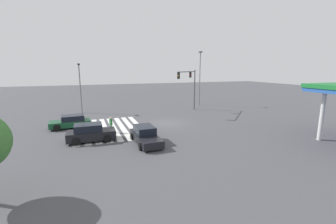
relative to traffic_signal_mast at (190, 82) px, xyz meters
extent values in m
plane|color=#47474C|center=(5.70, -5.70, -4.65)|extent=(146.38, 146.38, 0.00)
cube|color=silver|center=(5.70, -16.05, -4.64)|extent=(10.40, 0.60, 0.01)
cube|color=silver|center=(5.70, -15.10, -4.64)|extent=(10.40, 0.60, 0.01)
cube|color=silver|center=(5.70, -14.15, -4.64)|extent=(10.40, 0.60, 0.01)
cube|color=silver|center=(5.70, -13.20, -4.64)|extent=(10.40, 0.60, 0.01)
cube|color=silver|center=(5.70, -12.25, -4.64)|extent=(10.40, 0.60, 0.01)
cube|color=silver|center=(5.70, -11.30, -4.64)|extent=(10.40, 0.60, 0.01)
cube|color=silver|center=(5.70, -10.35, -4.64)|extent=(10.40, 0.60, 0.01)
cube|color=silver|center=(5.70, -9.40, -4.64)|extent=(10.40, 0.60, 0.01)
cylinder|color=#47474C|center=(-1.61, 1.61, -1.45)|extent=(0.18, 0.18, 6.39)
cylinder|color=#47474C|center=(0.99, -0.99, 1.49)|extent=(5.28, 5.28, 0.12)
cube|color=black|center=(-0.05, 0.05, 1.02)|extent=(0.40, 0.40, 0.84)
sphere|color=red|center=(0.06, -0.06, 1.02)|extent=(0.16, 0.16, 0.16)
cube|color=black|center=(3.33, -3.33, 1.02)|extent=(0.40, 0.40, 0.84)
sphere|color=gold|center=(3.44, -3.44, 1.02)|extent=(0.16, 0.16, 0.16)
cube|color=black|center=(12.04, -10.21, -4.16)|extent=(4.94, 1.90, 0.64)
cube|color=black|center=(11.69, -10.22, -3.49)|extent=(2.31, 1.65, 0.69)
cylinder|color=black|center=(13.53, -9.27, -4.34)|extent=(0.62, 0.24, 0.61)
cylinder|color=black|center=(13.58, -11.08, -4.34)|extent=(0.62, 0.24, 0.61)
cylinder|color=black|center=(10.50, -9.35, -4.34)|extent=(0.62, 0.24, 0.61)
cylinder|color=black|center=(10.54, -11.16, -4.34)|extent=(0.62, 0.24, 0.61)
cube|color=#144728|center=(3.84, -16.82, -4.14)|extent=(2.17, 4.40, 0.63)
cube|color=black|center=(3.82, -16.51, -3.52)|extent=(1.86, 2.46, 0.59)
cylinder|color=black|center=(4.90, -18.09, -4.29)|extent=(0.26, 0.72, 0.71)
cylinder|color=black|center=(2.94, -18.21, -4.29)|extent=(0.26, 0.72, 0.71)
cylinder|color=black|center=(4.73, -15.43, -4.29)|extent=(0.26, 0.72, 0.71)
cylinder|color=black|center=(2.78, -15.55, -4.29)|extent=(0.26, 0.72, 0.71)
cube|color=black|center=(9.62, -14.73, -4.07)|extent=(1.98, 4.31, 0.79)
cube|color=black|center=(9.61, -14.98, -3.35)|extent=(1.76, 2.44, 0.64)
cylinder|color=black|center=(8.67, -13.39, -4.31)|extent=(0.23, 0.68, 0.67)
cylinder|color=black|center=(10.62, -13.43, -4.31)|extent=(0.23, 0.68, 0.67)
cylinder|color=black|center=(8.62, -16.04, -4.31)|extent=(0.23, 0.68, 0.67)
cylinder|color=black|center=(10.56, -16.08, -4.31)|extent=(0.23, 0.68, 0.67)
cylinder|color=silver|center=(16.84, 5.27, -2.39)|extent=(0.36, 0.36, 4.52)
cylinder|color=brown|center=(7.42, -12.74, -4.24)|extent=(0.14, 0.14, 0.82)
cylinder|color=brown|center=(7.57, -12.70, -4.24)|extent=(0.14, 0.14, 0.82)
cube|color=#337A42|center=(7.50, -12.72, -3.50)|extent=(0.40, 0.30, 0.65)
sphere|color=beige|center=(7.50, -12.72, -3.07)|extent=(0.22, 0.22, 0.22)
cylinder|color=slate|center=(-5.17, 4.45, 0.03)|extent=(0.16, 0.16, 9.35)
cube|color=#333338|center=(-5.17, 4.45, 4.80)|extent=(0.80, 0.36, 0.20)
cylinder|color=slate|center=(-4.95, -15.59, -1.09)|extent=(0.16, 0.16, 7.12)
cube|color=#333338|center=(-4.95, -15.59, 2.57)|extent=(0.80, 0.36, 0.20)
camera|label=1|loc=(30.78, -15.12, 1.95)|focal=24.00mm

